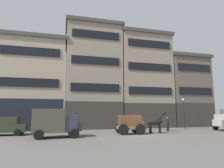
{
  "coord_description": "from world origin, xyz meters",
  "views": [
    {
      "loc": [
        -7.37,
        -18.21,
        2.43
      ],
      "look_at": [
        -2.22,
        1.95,
        5.36
      ],
      "focal_mm": 30.61,
      "sensor_mm": 36.0,
      "label": 1
    }
  ],
  "objects": [
    {
      "name": "pedestrian_officer",
      "position": [
        5.1,
        3.13,
        0.98
      ],
      "size": [
        0.48,
        0.48,
        1.79
      ],
      "color": "black",
      "rests_on": "ground_plane"
    },
    {
      "name": "cargo_wagon",
      "position": [
        -0.39,
        1.24,
        1.15
      ],
      "size": [
        2.98,
        1.65,
        1.98
      ],
      "color": "brown",
      "rests_on": "ground_plane"
    },
    {
      "name": "building_far_left",
      "position": [
        -11.56,
        9.75,
        6.25
      ],
      "size": [
        9.01,
        5.92,
        12.42
      ],
      "color": "black",
      "rests_on": "ground_plane"
    },
    {
      "name": "delivery_truck_far",
      "position": [
        -8.02,
        0.41,
        1.42
      ],
      "size": [
        4.46,
        2.41,
        2.62
      ],
      "color": "#333847",
      "rests_on": "ground_plane"
    },
    {
      "name": "draft_horse",
      "position": [
        2.56,
        1.24,
        1.27
      ],
      "size": [
        2.35,
        0.69,
        2.3
      ],
      "color": "black",
      "rests_on": "ground_plane"
    },
    {
      "name": "building_center_right",
      "position": [
        4.86,
        9.75,
        7.37
      ],
      "size": [
        8.49,
        5.92,
        14.64
      ],
      "color": "#38332D",
      "rests_on": "ground_plane"
    },
    {
      "name": "ground_plane",
      "position": [
        0.0,
        0.0,
        0.0
      ],
      "size": [
        120.0,
        120.0,
        0.0
      ],
      "primitive_type": "plane",
      "color": "#605B56"
    },
    {
      "name": "sedan_dark",
      "position": [
        -12.75,
        3.36,
        0.91
      ],
      "size": [
        3.71,
        1.87,
        1.83
      ],
      "color": "#2D3823",
      "rests_on": "ground_plane"
    },
    {
      "name": "building_far_right",
      "position": [
        12.41,
        9.75,
        5.81
      ],
      "size": [
        7.31,
        5.92,
        11.52
      ],
      "color": "#38332D",
      "rests_on": "ground_plane"
    },
    {
      "name": "streetlamp_curbside",
      "position": [
        8.75,
        4.99,
        2.67
      ],
      "size": [
        0.32,
        0.32,
        4.12
      ],
      "color": "black",
      "rests_on": "ground_plane"
    },
    {
      "name": "building_center_left",
      "position": [
        -3.22,
        9.75,
        7.72
      ],
      "size": [
        8.37,
        5.92,
        15.36
      ],
      "color": "#38332D",
      "rests_on": "ground_plane"
    }
  ]
}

